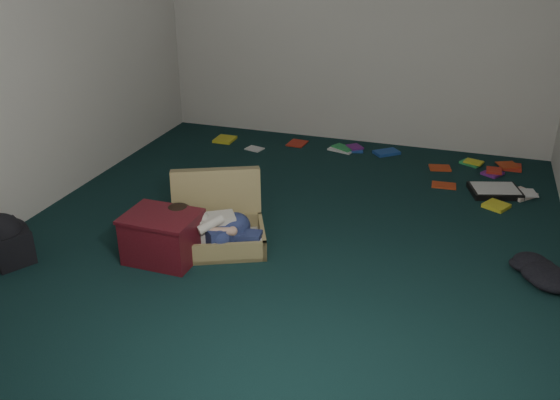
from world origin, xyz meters
The scene contains 11 objects.
floor centered at (0.00, 0.00, 0.00)m, with size 4.50×4.50×0.00m, color black.
wall_back centered at (0.00, 2.25, 1.30)m, with size 4.50×4.50×0.00m, color silver.
wall_front centered at (0.00, -2.25, 1.30)m, with size 4.50×4.50×0.00m, color silver.
wall_left centered at (-2.00, 0.00, 1.30)m, with size 4.50×4.50×0.00m, color silver.
suitcase centered at (-0.46, -0.22, 0.14)m, with size 0.87×0.86×0.48m.
person centered at (-0.43, -0.39, 0.19)m, with size 0.73×0.40×0.30m.
maroon_bin centered at (-0.70, -0.60, 0.17)m, with size 0.50×0.39×0.34m.
backpack centered at (-1.70, -0.95, 0.13)m, with size 0.44×0.35×0.26m, color black, non-canonical shape.
clothing_pile centered at (1.70, -0.05, 0.07)m, with size 0.44×0.36×0.14m, color black, non-canonical shape.
paper_tray centered at (1.48, 1.27, 0.03)m, with size 0.48×0.41×0.06m.
book_scatter centered at (0.57, 1.70, 0.01)m, with size 3.15×1.22×0.02m.
Camera 1 is at (1.18, -3.72, 2.10)m, focal length 38.00 mm.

